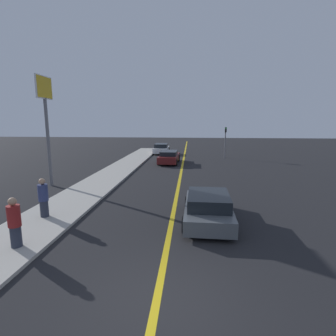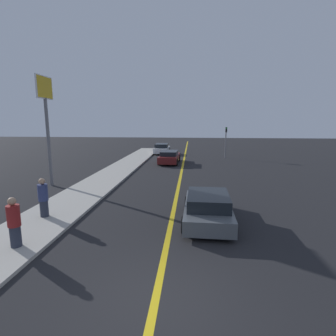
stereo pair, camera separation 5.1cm
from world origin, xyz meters
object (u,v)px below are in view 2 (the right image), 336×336
at_px(car_far_distant, 162,149).
at_px(traffic_light, 226,139).
at_px(car_near_right_lane, 208,208).
at_px(pedestrian_near_curb, 14,223).
at_px(car_ahead_center, 169,157).
at_px(pedestrian_mid_group, 43,198).
at_px(roadside_sign, 46,106).

height_order(car_far_distant, traffic_light, traffic_light).
relative_size(car_near_right_lane, pedestrian_near_curb, 2.55).
xyz_separation_m(car_near_right_lane, car_far_distant, (-4.46, 22.64, 0.02)).
height_order(car_ahead_center, car_far_distant, car_far_distant).
relative_size(car_near_right_lane, car_far_distant, 1.00).
height_order(pedestrian_near_curb, pedestrian_mid_group, pedestrian_mid_group).
xyz_separation_m(car_far_distant, pedestrian_mid_group, (-2.41, -22.96, 0.32)).
distance_m(car_far_distant, roadside_sign, 18.61).
xyz_separation_m(car_near_right_lane, roadside_sign, (-9.65, 5.32, 4.39)).
distance_m(car_near_right_lane, pedestrian_mid_group, 6.89).
relative_size(car_far_distant, traffic_light, 1.21).
relative_size(car_near_right_lane, car_ahead_center, 0.95).
bearing_deg(car_near_right_lane, traffic_light, 82.28).
distance_m(car_near_right_lane, pedestrian_near_curb, 6.98).
height_order(pedestrian_near_curb, roadside_sign, roadside_sign).
bearing_deg(pedestrian_near_curb, car_near_right_lane, 25.29).
distance_m(car_far_distant, pedestrian_near_curb, 25.69).
distance_m(car_ahead_center, roadside_sign, 12.66).
relative_size(car_ahead_center, car_far_distant, 1.05).
bearing_deg(roadside_sign, pedestrian_mid_group, -63.78).
bearing_deg(car_near_right_lane, car_far_distant, 102.55).
bearing_deg(roadside_sign, car_ahead_center, 55.07).
relative_size(car_ahead_center, roadside_sign, 0.65).
relative_size(car_ahead_center, traffic_light, 1.28).
relative_size(car_far_distant, roadside_sign, 0.61).
bearing_deg(roadside_sign, traffic_light, 47.42).
xyz_separation_m(car_ahead_center, pedestrian_mid_group, (-4.03, -15.37, 0.33)).
bearing_deg(pedestrian_mid_group, roadside_sign, 116.22).
bearing_deg(car_far_distant, roadside_sign, -107.54).
bearing_deg(pedestrian_near_curb, car_far_distant, 85.90).
distance_m(car_ahead_center, car_far_distant, 7.76).
relative_size(traffic_light, roadside_sign, 0.50).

